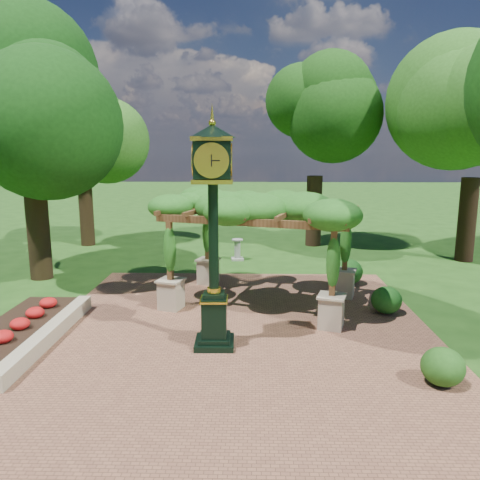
{
  "coord_description": "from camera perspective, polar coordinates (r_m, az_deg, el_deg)",
  "views": [
    {
      "loc": [
        0.34,
        -10.11,
        4.62
      ],
      "look_at": [
        0.0,
        2.5,
        2.2
      ],
      "focal_mm": 35.0,
      "sensor_mm": 36.0,
      "label": 1
    }
  ],
  "objects": [
    {
      "name": "ground",
      "position": [
        11.12,
        -0.36,
        -13.68
      ],
      "size": [
        120.0,
        120.0,
        0.0
      ],
      "primitive_type": "plane",
      "color": "#1E4714",
      "rests_on": "ground"
    },
    {
      "name": "brick_plaza",
      "position": [
        12.03,
        -0.2,
        -11.62
      ],
      "size": [
        10.0,
        12.0,
        0.04
      ],
      "primitive_type": "cube",
      "color": "brown",
      "rests_on": "ground"
    },
    {
      "name": "border_wall",
      "position": [
        12.51,
        -22.23,
        -10.67
      ],
      "size": [
        0.35,
        5.0,
        0.4
      ],
      "primitive_type": "cube",
      "color": "#C6B793",
      "rests_on": "ground"
    },
    {
      "name": "flower_bed",
      "position": [
        12.9,
        -25.95,
        -10.41
      ],
      "size": [
        1.5,
        5.0,
        0.36
      ],
      "primitive_type": "cube",
      "color": "red",
      "rests_on": "ground"
    },
    {
      "name": "pedestal_clock",
      "position": [
        10.62,
        -3.29,
        2.82
      ],
      "size": [
        1.06,
        1.06,
        5.26
      ],
      "rotation": [
        0.0,
        0.0,
        0.03
      ],
      "color": "black",
      "rests_on": "brick_plaza"
    },
    {
      "name": "pergola",
      "position": [
        13.86,
        2.64,
        3.3
      ],
      "size": [
        6.17,
        4.83,
        3.41
      ],
      "rotation": [
        0.0,
        0.0,
        -0.3
      ],
      "color": "tan",
      "rests_on": "brick_plaza"
    },
    {
      "name": "sundial",
      "position": [
        20.0,
        -0.32,
        -1.33
      ],
      "size": [
        0.56,
        0.56,
        0.91
      ],
      "rotation": [
        0.0,
        0.0,
        0.13
      ],
      "color": "#9B9C94",
      "rests_on": "ground"
    },
    {
      "name": "shrub_front",
      "position": [
        10.37,
        23.49,
        -13.98
      ],
      "size": [
        1.01,
        1.01,
        0.76
      ],
      "primitive_type": "ellipsoid",
      "rotation": [
        0.0,
        0.0,
        -0.22
      ],
      "color": "#215017",
      "rests_on": "brick_plaza"
    },
    {
      "name": "shrub_mid",
      "position": [
        14.06,
        17.42,
        -7.0
      ],
      "size": [
        1.03,
        1.03,
        0.78
      ],
      "primitive_type": "ellipsoid",
      "rotation": [
        0.0,
        0.0,
        -0.22
      ],
      "color": "#1A5016",
      "rests_on": "brick_plaza"
    },
    {
      "name": "shrub_back",
      "position": [
        16.7,
        13.09,
        -3.78
      ],
      "size": [
        1.2,
        1.2,
        0.88
      ],
      "primitive_type": "ellipsoid",
      "rotation": [
        0.0,
        0.0,
        -0.26
      ],
      "color": "#1D5619",
      "rests_on": "brick_plaza"
    },
    {
      "name": "tree_west_near",
      "position": [
        18.26,
        -24.49,
        15.51
      ],
      "size": [
        4.85,
        4.85,
        9.33
      ],
      "color": "#312213",
      "rests_on": "ground"
    },
    {
      "name": "tree_west_far",
      "position": [
        24.02,
        -18.7,
        11.1
      ],
      "size": [
        3.98,
        3.98,
        7.24
      ],
      "color": "#312213",
      "rests_on": "ground"
    },
    {
      "name": "tree_north",
      "position": [
        23.08,
        9.32,
        14.19
      ],
      "size": [
        4.05,
        4.05,
        8.81
      ],
      "color": "#362215",
      "rests_on": "ground"
    },
    {
      "name": "tree_east_far",
      "position": [
        21.72,
        26.95,
        14.01
      ],
      "size": [
        5.18,
        5.18,
        9.08
      ],
      "color": "black",
      "rests_on": "ground"
    }
  ]
}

